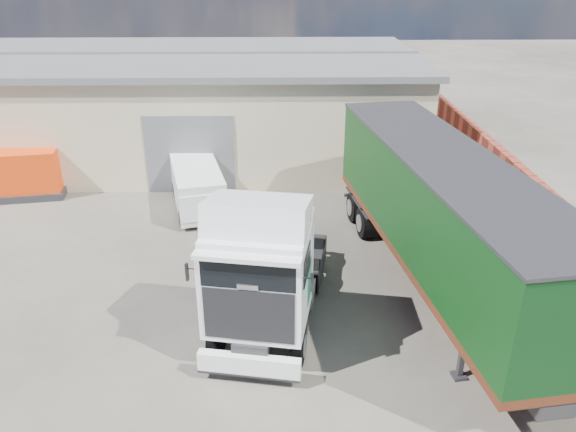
{
  "coord_description": "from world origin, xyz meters",
  "views": [
    {
      "loc": [
        1.97,
        -14.18,
        10.04
      ],
      "look_at": [
        2.29,
        3.0,
        1.98
      ],
      "focal_mm": 35.0,
      "sensor_mm": 36.0,
      "label": 1
    }
  ],
  "objects_px": {
    "panel_van": "(198,189)",
    "box_trailer": "(440,209)",
    "tractor_unit": "(265,273)",
    "orange_skip": "(24,175)"
  },
  "relations": [
    {
      "from": "box_trailer",
      "to": "panel_van",
      "type": "bearing_deg",
      "value": 136.14
    },
    {
      "from": "panel_van",
      "to": "orange_skip",
      "type": "distance_m",
      "value": 8.3
    },
    {
      "from": "tractor_unit",
      "to": "panel_van",
      "type": "height_order",
      "value": "tractor_unit"
    },
    {
      "from": "box_trailer",
      "to": "orange_skip",
      "type": "relative_size",
      "value": 3.68
    },
    {
      "from": "box_trailer",
      "to": "panel_van",
      "type": "relative_size",
      "value": 2.84
    },
    {
      "from": "panel_van",
      "to": "tractor_unit",
      "type": "bearing_deg",
      "value": -84.39
    },
    {
      "from": "panel_van",
      "to": "box_trailer",
      "type": "bearing_deg",
      "value": -49.79
    },
    {
      "from": "tractor_unit",
      "to": "orange_skip",
      "type": "height_order",
      "value": "tractor_unit"
    },
    {
      "from": "box_trailer",
      "to": "panel_van",
      "type": "distance_m",
      "value": 10.67
    },
    {
      "from": "box_trailer",
      "to": "panel_van",
      "type": "xyz_separation_m",
      "value": [
        -8.51,
        6.18,
        -1.8
      ]
    }
  ]
}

